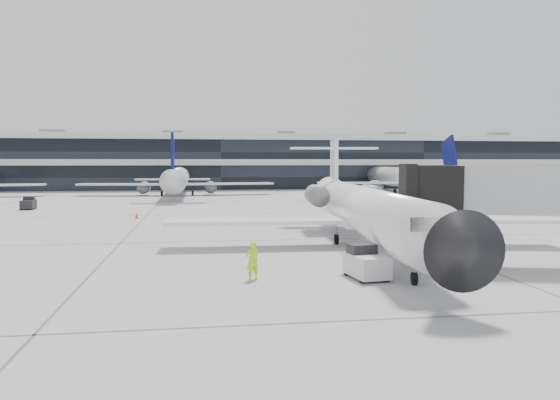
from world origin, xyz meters
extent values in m
plane|color=#99999B|center=(0.00, 0.00, 0.00)|extent=(220.00, 220.00, 0.00)
cube|color=black|center=(0.00, 82.00, 5.00)|extent=(170.00, 22.00, 10.00)
cylinder|color=white|center=(5.93, -4.86, 2.48)|extent=(5.45, 26.00, 2.91)
cone|color=black|center=(4.50, -19.21, 2.48)|extent=(3.19, 3.29, 2.91)
cone|color=white|center=(7.37, 9.71, 2.80)|extent=(3.09, 3.70, 2.76)
cube|color=white|center=(-0.93, -3.09, 1.72)|extent=(11.92, 3.14, 0.24)
cube|color=white|center=(13.00, -4.48, 1.72)|extent=(12.14, 4.75, 0.24)
cylinder|color=slate|center=(4.66, 4.14, 2.91)|extent=(1.97, 3.80, 1.61)
cylinder|color=slate|center=(8.94, 3.72, 2.91)|extent=(1.97, 3.80, 1.61)
cube|color=white|center=(7.31, 9.07, 5.06)|extent=(0.58, 2.82, 4.84)
cube|color=white|center=(7.35, 9.50, 6.78)|extent=(7.88, 2.48, 0.17)
cylinder|color=black|center=(4.92, -15.03, 0.30)|extent=(0.25, 0.62, 0.60)
cylinder|color=black|center=(4.53, -2.55, 0.34)|extent=(0.33, 0.71, 0.69)
cylinder|color=black|center=(7.75, -2.87, 0.34)|extent=(0.33, 0.71, 0.69)
cube|color=black|center=(7.65, -10.81, 4.03)|extent=(3.17, 3.59, 2.68)
cylinder|color=slate|center=(9.23, -11.21, 1.34)|extent=(0.42, 0.42, 2.68)
cube|color=black|center=(9.23, -11.21, 0.34)|extent=(2.00, 1.73, 0.67)
imported|color=#C4FF1A|center=(-2.21, -12.87, 0.92)|extent=(0.80, 0.69, 1.84)
cube|color=silver|center=(3.22, -13.32, 0.62)|extent=(1.79, 2.66, 1.02)
cube|color=black|center=(3.14, -12.76, 1.30)|extent=(1.37, 1.17, 0.56)
cylinder|color=black|center=(2.48, -12.51, 0.25)|extent=(0.27, 0.52, 0.50)
cylinder|color=black|center=(3.71, -12.34, 0.25)|extent=(0.27, 0.52, 0.50)
cylinder|color=black|center=(2.72, -14.30, 0.25)|extent=(0.27, 0.52, 0.50)
cylinder|color=black|center=(3.95, -14.13, 0.25)|extent=(0.27, 0.52, 0.50)
cone|color=#F1570C|center=(-10.66, 16.66, 0.28)|extent=(0.36, 0.36, 0.56)
cube|color=#F1570C|center=(-10.66, 16.66, 0.02)|extent=(0.45, 0.45, 0.03)
cube|color=black|center=(-24.36, 29.25, 0.59)|extent=(1.53, 2.44, 0.97)
cube|color=black|center=(-24.39, 29.79, 1.24)|extent=(1.24, 1.03, 0.54)
cylinder|color=black|center=(-25.00, 30.08, 0.24)|extent=(0.22, 0.48, 0.47)
cylinder|color=black|center=(-23.81, 30.15, 0.24)|extent=(0.22, 0.48, 0.47)
cylinder|color=black|center=(-24.90, 28.36, 0.24)|extent=(0.22, 0.48, 0.47)
cylinder|color=black|center=(-23.72, 28.43, 0.24)|extent=(0.22, 0.48, 0.47)
camera|label=1|loc=(-4.75, -38.17, 5.56)|focal=35.00mm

